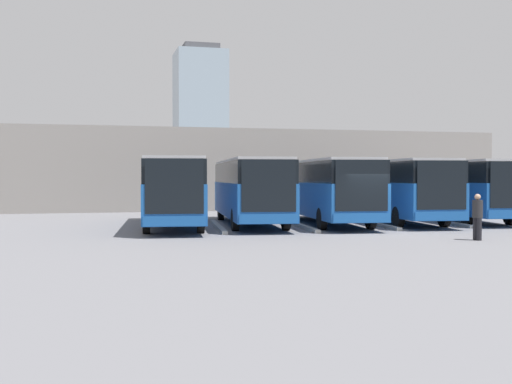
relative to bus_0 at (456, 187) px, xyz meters
name	(u,v)px	position (x,y,z in m)	size (l,w,h in m)	color
ground_plane	(374,233)	(7.78, 6.30, -1.80)	(600.00, 600.00, 0.00)	slate
bus_0	(456,187)	(0.00, 0.00, 0.00)	(3.81, 11.89, 3.21)	#19519E
curb_divider_0	(440,222)	(1.94, 1.73, -1.72)	(0.24, 6.96, 0.15)	#9E9E99
bus_1	(394,188)	(3.89, 0.42, 0.00)	(3.81, 11.89, 3.21)	#19519E
curb_divider_1	(374,224)	(5.84, 2.15, -1.72)	(0.24, 6.96, 0.15)	#9E9E99
bus_2	(327,188)	(7.78, 0.71, 0.00)	(3.81, 11.89, 3.21)	#19519E
curb_divider_2	(301,226)	(9.73, 2.44, -1.72)	(0.24, 6.96, 0.15)	#9E9E99
bus_3	(250,188)	(11.68, 0.30, 0.00)	(3.81, 11.89, 3.21)	#19519E
curb_divider_3	(218,227)	(13.62, 2.03, -1.72)	(0.24, 6.96, 0.15)	#9E9E99
bus_4	(172,189)	(15.57, 0.72, 0.00)	(3.81, 11.89, 3.21)	#19519E
pedestrian	(477,215)	(5.28, 10.01, -0.86)	(0.40, 0.41, 1.74)	black
station_building	(246,170)	(7.78, -16.79, 1.12)	(36.99, 11.81, 5.77)	gray
office_tower	(200,116)	(-19.88, -204.57, 23.03)	(18.27, 18.27, 50.85)	#93A8B7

